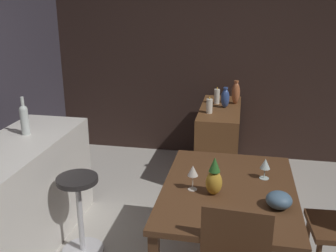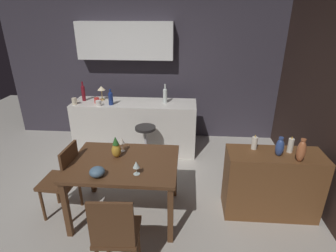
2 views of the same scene
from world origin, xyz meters
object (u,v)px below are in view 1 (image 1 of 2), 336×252
(dining_table, at_px, (228,199))
(wine_glass_right, at_px, (193,171))
(sideboard_cabinet, at_px, (219,142))
(pillar_candle_short, at_px, (217,96))
(fruit_bowl, at_px, (279,200))
(vase_ceramic_blue, at_px, (225,98))
(wine_glass_left, at_px, (265,164))
(pineapple_centerpiece, at_px, (214,179))
(wine_bottle_clear, at_px, (24,118))
(bar_stool, at_px, (80,214))
(vase_copper, at_px, (236,93))
(pillar_candle_tall, at_px, (209,106))

(dining_table, relative_size, wine_glass_right, 6.83)
(sideboard_cabinet, xyz_separation_m, pillar_candle_short, (0.16, 0.05, 0.50))
(fruit_bowl, height_order, vase_ceramic_blue, vase_ceramic_blue)
(wine_glass_left, bearing_deg, pineapple_centerpiece, 131.35)
(wine_glass_left, height_order, pillar_candle_short, pillar_candle_short)
(wine_bottle_clear, bearing_deg, wine_glass_left, -93.99)
(bar_stool, relative_size, vase_copper, 2.50)
(dining_table, height_order, wine_bottle_clear, wine_bottle_clear)
(wine_glass_left, xyz_separation_m, wine_glass_right, (-0.27, 0.49, 0.02))
(wine_glass_left, xyz_separation_m, wine_bottle_clear, (0.14, 1.94, 0.19))
(vase_ceramic_blue, bearing_deg, pillar_candle_tall, 147.75)
(dining_table, bearing_deg, pineapple_centerpiece, 137.82)
(wine_bottle_clear, relative_size, pillar_candle_short, 1.64)
(wine_glass_right, distance_m, wine_bottle_clear, 1.52)
(sideboard_cabinet, height_order, fruit_bowl, fruit_bowl)
(bar_stool, xyz_separation_m, wine_glass_left, (0.13, -1.40, 0.49))
(wine_bottle_clear, xyz_separation_m, vase_ceramic_blue, (1.42, -1.58, -0.11))
(bar_stool, relative_size, wine_glass_left, 4.40)
(bar_stool, bearing_deg, wine_glass_left, -84.84)
(vase_copper, bearing_deg, wine_glass_right, 173.48)
(sideboard_cabinet, height_order, vase_ceramic_blue, vase_ceramic_blue)
(bar_stool, height_order, pillar_candle_tall, pillar_candle_tall)
(wine_bottle_clear, bearing_deg, fruit_bowl, -104.88)
(wine_glass_left, xyz_separation_m, pillar_candle_tall, (1.32, 0.52, 0.05))
(fruit_bowl, bearing_deg, wine_bottle_clear, 75.12)
(sideboard_cabinet, height_order, pillar_candle_tall, pillar_candle_tall)
(dining_table, xyz_separation_m, wine_bottle_clear, (0.33, 1.70, 0.39))
(wine_glass_right, relative_size, vase_copper, 0.66)
(bar_stool, distance_m, vase_ceramic_blue, 2.05)
(wine_glass_left, bearing_deg, bar_stool, 95.16)
(pillar_candle_short, bearing_deg, pillar_candle_tall, 172.74)
(pineapple_centerpiece, bearing_deg, vase_copper, -2.35)
(dining_table, xyz_separation_m, wine_glass_left, (0.19, -0.24, 0.20))
(sideboard_cabinet, relative_size, vase_ceramic_blue, 4.77)
(dining_table, height_order, pineapple_centerpiece, pineapple_centerpiece)
(bar_stool, height_order, vase_copper, vase_copper)
(wine_glass_left, relative_size, pillar_candle_tall, 0.87)
(bar_stool, distance_m, wine_glass_left, 1.48)
(wine_glass_right, height_order, vase_ceramic_blue, vase_ceramic_blue)
(wine_glass_left, bearing_deg, pillar_candle_short, 15.33)
(wine_bottle_clear, xyz_separation_m, vase_copper, (1.61, -1.69, -0.09))
(pineapple_centerpiece, bearing_deg, wine_glass_right, 77.19)
(fruit_bowl, relative_size, pillar_candle_short, 0.83)
(fruit_bowl, distance_m, vase_copper, 2.17)
(vase_copper, bearing_deg, wine_glass_left, -171.58)
(pillar_candle_tall, distance_m, vase_ceramic_blue, 0.29)
(wine_bottle_clear, height_order, pillar_candle_tall, wine_bottle_clear)
(wine_glass_left, xyz_separation_m, pineapple_centerpiece, (-0.30, 0.34, 0.00))
(dining_table, relative_size, vase_copper, 4.52)
(wine_glass_left, distance_m, pillar_candle_tall, 1.41)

